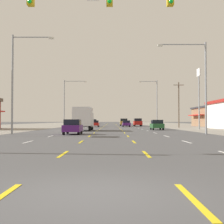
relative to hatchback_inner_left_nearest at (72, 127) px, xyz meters
The scene contains 21 objects.
ground_plane 40.39m from the hatchback_inner_left_nearest, 84.71° to the left, with size 572.00×572.00×0.00m, color #4C4C4F.
lot_apron_left 45.38m from the hatchback_inner_left_nearest, 117.61° to the left, with size 28.00×440.00×0.01m, color gray.
lot_apron_right 49.28m from the hatchback_inner_left_nearest, 54.70° to the left, with size 28.00×440.00×0.01m, color gray.
lane_markings 78.80m from the hatchback_inner_left_nearest, 87.29° to the left, with size 10.64×227.60×0.01m.
signal_span_wire 18.34m from the hatchback_inner_left_nearest, 78.09° to the right, with size 27.30×0.53×9.32m.
hatchback_inner_left_nearest is the anchor object (origin of this frame).
box_truck_inner_left_near 11.73m from the hatchback_inner_left_nearest, 89.88° to the left, with size 2.40×7.20×3.23m.
hatchback_far_right_mid 18.96m from the hatchback_inner_left_nearest, 54.94° to the left, with size 1.72×3.90×1.54m.
sedan_inner_left_midfar 39.32m from the hatchback_inner_left_nearest, 89.81° to the left, with size 1.80×4.50×1.46m.
sedan_inner_right_far 40.88m from the hatchback_inner_left_nearest, 79.63° to the left, with size 1.80×4.50×1.46m.
suv_far_right_farther 47.96m from the hatchback_inner_left_nearest, 77.30° to the left, with size 1.98×4.90×1.98m.
suv_inner_right_farthest 52.51m from the hatchback_inner_left_nearest, 82.11° to the left, with size 1.98×4.90×1.98m.
suv_far_left_distant_a 60.75m from the hatchback_inner_left_nearest, 93.29° to the left, with size 1.98×4.90×1.98m.
suv_far_left_distant_b 94.79m from the hatchback_inner_left_nearest, 91.99° to the left, with size 1.98×4.90×1.98m.
storefront_right_row_2 54.98m from the hatchback_inner_left_nearest, 55.59° to the left, with size 12.58×14.72×4.92m.
pole_sign_right_row_1 26.98m from the hatchback_inner_left_nearest, 45.79° to the left, with size 0.24×1.70×9.98m.
streetlight_left_row_0 7.99m from the hatchback_inner_left_nearest, behind, with size 4.44×0.26×10.46m.
streetlight_right_row_0 14.19m from the hatchback_inner_left_nearest, ahead, with size 5.15×0.26×9.68m.
streetlight_left_row_1 36.63m from the hatchback_inner_left_nearest, 99.36° to the left, with size 4.98×0.26×10.31m.
streetlight_right_row_1 38.57m from the hatchback_inner_left_nearest, 69.35° to the left, with size 4.08×0.26×10.27m.
utility_pole_right_row_1 36.41m from the hatchback_inner_left_nearest, 60.69° to the left, with size 2.20×0.26×9.33m.
Camera 1 is at (0.30, -6.07, 1.41)m, focal length 49.75 mm.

